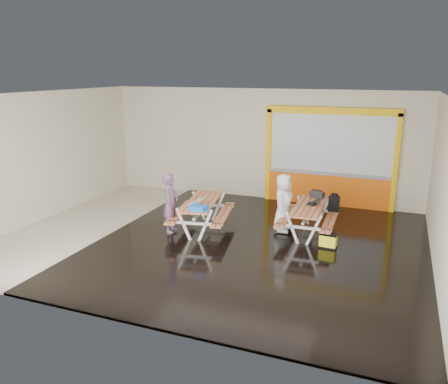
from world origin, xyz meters
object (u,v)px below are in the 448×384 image
at_px(blue_pouch, 199,208).
at_px(dark_case, 288,228).
at_px(picnic_table_left, 202,208).
at_px(backpack, 334,203).
at_px(laptop_right, 314,203).
at_px(fluke_bag, 328,241).
at_px(person_left, 171,203).
at_px(toolbox, 317,194).
at_px(person_right, 283,203).
at_px(picnic_table_right, 309,213).
at_px(laptop_left, 197,202).

xyz_separation_m(blue_pouch, dark_case, (1.85, 1.46, -0.76)).
distance_m(picnic_table_left, backpack, 3.43).
distance_m(laptop_right, blue_pouch, 2.91).
xyz_separation_m(blue_pouch, fluke_bag, (2.97, 0.69, -0.66)).
height_order(person_left, laptop_right, person_left).
bearing_deg(dark_case, toolbox, 55.12).
relative_size(person_left, person_right, 1.02).
bearing_deg(person_left, picnic_table_right, -81.14).
bearing_deg(laptop_right, picnic_table_left, -162.77).
distance_m(picnic_table_right, person_right, 0.67).
distance_m(laptop_left, fluke_bag, 3.32).
bearing_deg(blue_pouch, person_right, 37.81).
bearing_deg(person_right, person_left, 115.27).
xyz_separation_m(laptop_left, toolbox, (2.68, 1.79, -0.00)).
relative_size(laptop_right, blue_pouch, 0.95).
height_order(picnic_table_right, toolbox, toolbox).
distance_m(person_left, backpack, 4.22).
distance_m(person_right, blue_pouch, 2.18).
xyz_separation_m(picnic_table_left, picnic_table_right, (2.61, 0.68, -0.02)).
relative_size(laptop_left, backpack, 0.84).
height_order(laptop_left, dark_case, laptop_left).
bearing_deg(blue_pouch, laptop_left, 120.36).
bearing_deg(laptop_left, toolbox, 33.74).
distance_m(blue_pouch, dark_case, 2.47).
height_order(person_right, laptop_right, person_right).
xyz_separation_m(person_left, toolbox, (3.28, 2.04, 0.01)).
height_order(person_left, blue_pouch, person_left).
relative_size(laptop_right, toolbox, 0.91).
xyz_separation_m(picnic_table_right, fluke_bag, (0.62, -0.74, -0.39)).
bearing_deg(fluke_bag, backpack, 94.11).
bearing_deg(picnic_table_right, laptop_left, -159.84).
distance_m(toolbox, backpack, 0.50).
height_order(person_left, fluke_bag, person_left).
xyz_separation_m(laptop_left, blue_pouch, (0.27, -0.47, 0.00)).
bearing_deg(dark_case, person_left, -155.45).
bearing_deg(picnic_table_left, toolbox, 29.48).
relative_size(picnic_table_right, fluke_bag, 4.82).
bearing_deg(blue_pouch, fluke_bag, 13.03).
xyz_separation_m(person_left, laptop_right, (3.31, 1.37, -0.02)).
distance_m(person_right, laptop_right, 0.76).
bearing_deg(laptop_left, blue_pouch, -59.64).
height_order(laptop_right, toolbox, toolbox).
distance_m(picnic_table_right, dark_case, 0.70).
xyz_separation_m(blue_pouch, toolbox, (2.40, 2.26, -0.01)).
bearing_deg(fluke_bag, picnic_table_right, 129.88).
height_order(person_left, toolbox, person_left).
xyz_separation_m(person_right, fluke_bag, (1.25, -0.65, -0.61)).
relative_size(person_right, laptop_right, 4.03).
relative_size(backpack, fluke_bag, 1.14).
bearing_deg(person_right, fluke_bag, -115.50).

